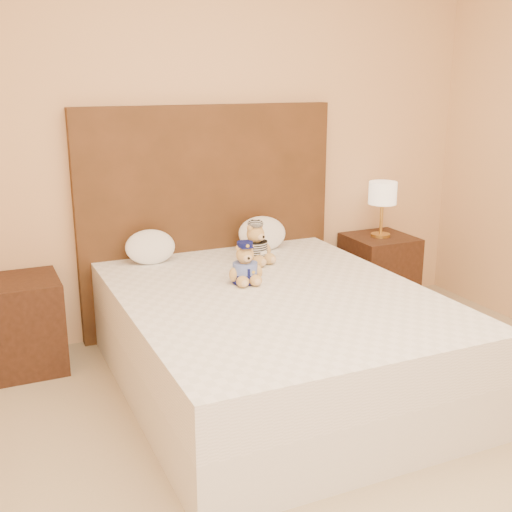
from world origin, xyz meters
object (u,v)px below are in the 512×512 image
(nightstand_right, at_px, (378,272))
(pillow_left, at_px, (150,245))
(teddy_police, at_px, (245,263))
(teddy_prisoner, at_px, (255,243))
(bed, at_px, (274,339))
(pillow_right, at_px, (262,232))
(lamp, at_px, (383,196))
(nightstand_left, at_px, (22,325))

(nightstand_right, relative_size, pillow_left, 1.74)
(nightstand_right, bearing_deg, teddy_police, -156.13)
(teddy_prisoner, distance_m, pillow_left, 0.66)
(bed, distance_m, pillow_right, 0.97)
(nightstand_right, distance_m, teddy_police, 1.51)
(pillow_right, bearing_deg, lamp, -1.84)
(nightstand_right, xyz_separation_m, pillow_right, (-0.94, 0.03, 0.40))
(lamp, xyz_separation_m, teddy_police, (-1.33, -0.59, -0.18))
(lamp, distance_m, pillow_left, 1.71)
(nightstand_left, distance_m, teddy_police, 1.37)
(bed, bearing_deg, nightstand_right, 32.62)
(nightstand_left, distance_m, nightstand_right, 2.50)
(nightstand_right, xyz_separation_m, teddy_police, (-1.33, -0.59, 0.39))
(lamp, bearing_deg, teddy_police, -156.13)
(nightstand_left, bearing_deg, teddy_prisoner, -10.21)
(nightstand_right, height_order, pillow_right, pillow_right)
(nightstand_left, xyz_separation_m, teddy_prisoner, (1.39, -0.25, 0.40))
(teddy_police, height_order, pillow_left, teddy_police)
(bed, xyz_separation_m, teddy_prisoner, (0.14, 0.55, 0.40))
(teddy_police, xyz_separation_m, teddy_prisoner, (0.22, 0.34, 0.01))
(teddy_police, bearing_deg, nightstand_left, 157.33)
(nightstand_left, distance_m, pillow_right, 1.61)
(nightstand_left, bearing_deg, pillow_right, 1.10)
(pillow_right, bearing_deg, pillow_left, 180.00)
(bed, bearing_deg, nightstand_left, 147.38)
(pillow_left, distance_m, pillow_right, 0.77)
(lamp, bearing_deg, pillow_left, 178.99)
(teddy_prisoner, bearing_deg, nightstand_left, 149.44)
(bed, distance_m, lamp, 1.59)
(nightstand_left, height_order, lamp, lamp)
(teddy_prisoner, bearing_deg, lamp, -7.68)
(teddy_police, relative_size, pillow_right, 0.70)
(nightstand_right, relative_size, teddy_police, 2.31)
(nightstand_left, bearing_deg, lamp, 0.00)
(pillow_right, bearing_deg, nightstand_left, -178.90)
(pillow_right, bearing_deg, bed, -110.75)
(lamp, distance_m, pillow_right, 0.95)
(teddy_police, height_order, teddy_prisoner, teddy_prisoner)
(bed, relative_size, teddy_police, 8.40)
(nightstand_right, xyz_separation_m, teddy_prisoner, (-1.11, -0.25, 0.40))
(bed, relative_size, teddy_prisoner, 7.76)
(bed, bearing_deg, teddy_prisoner, 75.91)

